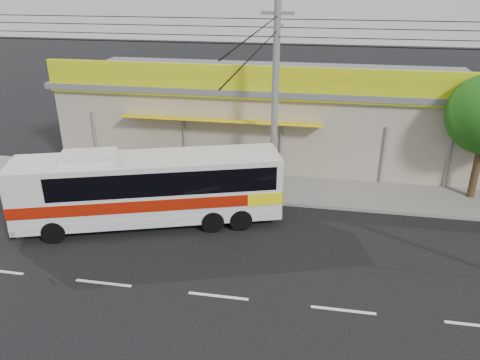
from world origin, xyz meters
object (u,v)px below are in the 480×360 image
Objects in this scene: motorbike_dark at (39,163)px; utility_pole at (277,31)px; coach_bus at (153,185)px; motorbike_red at (116,169)px.

motorbike_dark is 13.84m from utility_pole.
coach_bus is at bearing -121.47° from motorbike_dark.
utility_pole is (12.08, -0.12, 6.76)m from motorbike_dark.
coach_bus is 5.41m from motorbike_red.
motorbike_red is 10.56m from utility_pole.
utility_pole is (7.99, -0.39, 6.90)m from motorbike_red.
motorbike_red is at bearing 113.38° from coach_bus.
motorbike_dark reaches higher than motorbike_red.
utility_pole is (4.50, 3.58, 5.75)m from coach_bus.
utility_pole reaches higher than motorbike_dark.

